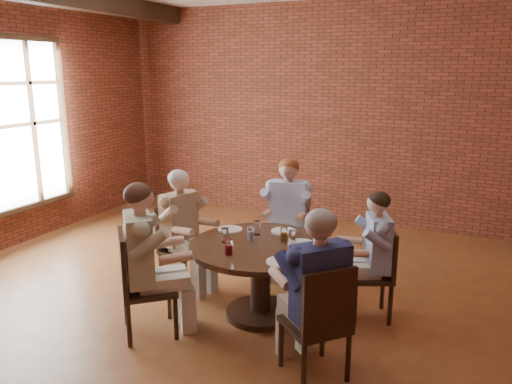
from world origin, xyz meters
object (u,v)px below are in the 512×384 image
at_px(dining_table, 260,265).
at_px(diner_c, 183,231).
at_px(diner_b, 287,217).
at_px(diner_e, 315,294).
at_px(chair_a, 379,270).
at_px(chair_e, 321,320).
at_px(chair_b, 289,229).
at_px(diner_d, 147,260).
at_px(chair_d, 137,280).
at_px(chair_c, 178,243).
at_px(smartphone, 278,261).
at_px(diner_a, 371,256).

relative_size(dining_table, diner_c, 1.03).
distance_m(diner_b, diner_e, 2.06).
xyz_separation_m(chair_a, chair_e, (-0.20, -1.23, 0.03)).
height_order(chair_b, chair_e, chair_e).
relative_size(diner_c, diner_d, 0.94).
height_order(chair_a, chair_d, chair_d).
bearing_deg(diner_b, diner_c, -143.33).
relative_size(chair_a, chair_c, 0.96).
distance_m(diner_c, diner_d, 1.00).
distance_m(diner_c, chair_e, 2.16).
distance_m(diner_b, diner_c, 1.24).
height_order(dining_table, diner_e, diner_e).
xyz_separation_m(diner_c, chair_d, (0.17, -1.03, -0.14)).
distance_m(diner_b, chair_c, 1.30).
xyz_separation_m(chair_a, smartphone, (-0.73, -0.80, 0.26)).
relative_size(diner_a, diner_c, 0.95).
bearing_deg(chair_a, chair_e, -32.42).
bearing_deg(chair_c, diner_c, -90.00).
bearing_deg(chair_b, diner_d, -115.89).
bearing_deg(diner_b, diner_a, -39.40).
height_order(chair_b, chair_c, chair_b).
xyz_separation_m(chair_b, diner_b, (0.01, -0.09, 0.17)).
bearing_deg(diner_d, chair_d, 90.00).
relative_size(diner_a, chair_d, 1.29).
distance_m(dining_table, smartphone, 0.53).
distance_m(diner_a, chair_d, 2.21).
xyz_separation_m(dining_table, smartphone, (0.33, -0.35, 0.23)).
distance_m(diner_e, smartphone, 0.59).
bearing_deg(chair_c, diner_b, -35.11).
bearing_deg(dining_table, diner_a, 23.22).
distance_m(chair_a, smartphone, 1.11).
bearing_deg(diner_b, chair_e, -69.88).
bearing_deg(dining_table, chair_d, -137.88).
xyz_separation_m(diner_b, chair_e, (1.01, -1.90, -0.17)).
bearing_deg(chair_e, diner_c, -76.21).
relative_size(chair_d, diner_d, 0.69).
height_order(dining_table, chair_b, chair_b).
bearing_deg(diner_e, chair_a, -150.54).
distance_m(chair_e, smartphone, 0.72).
relative_size(dining_table, diner_e, 0.99).
relative_size(diner_b, diner_c, 1.03).
bearing_deg(diner_b, diner_d, -117.07).
xyz_separation_m(dining_table, diner_e, (0.78, -0.72, 0.16)).
bearing_deg(diner_d, diner_a, -99.43).
height_order(dining_table, chair_d, chair_d).
relative_size(diner_b, chair_d, 1.40).
relative_size(chair_b, chair_d, 0.98).
height_order(chair_a, diner_c, diner_c).
bearing_deg(chair_d, chair_e, -131.90).
bearing_deg(diner_c, diner_a, -71.57).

